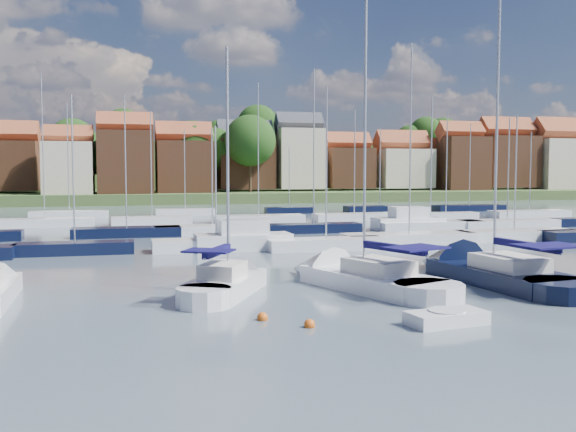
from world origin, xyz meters
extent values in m
plane|color=#4F5E6B|center=(0.00, 40.00, 0.00)|extent=(260.00, 260.00, 0.00)
cube|color=white|center=(-9.15, 3.61, 0.25)|extent=(4.84, 6.27, 1.20)
cone|color=white|center=(-7.46, 6.83, 0.25)|extent=(3.45, 3.62, 2.42)
cylinder|color=white|center=(-10.49, 1.04, 0.25)|extent=(3.27, 3.27, 1.20)
cube|color=silver|center=(-9.33, 3.25, 1.20)|extent=(2.62, 2.93, 0.70)
cylinder|color=#B2B2B7|center=(-8.96, 3.97, 6.23)|extent=(0.14, 0.14, 10.75)
cylinder|color=#B2B2B7|center=(-9.71, 2.54, 2.05)|extent=(1.58, 2.90, 0.10)
cube|color=#100D42|center=(-9.71, 2.54, 2.20)|extent=(1.69, 2.85, 0.35)
cube|color=#100D42|center=(-10.20, 1.61, 2.35)|extent=(2.50, 2.24, 0.08)
cube|color=white|center=(-2.02, 3.12, 0.25)|extent=(5.62, 8.16, 1.20)
cone|color=white|center=(-3.70, 7.52, 0.25)|extent=(4.24, 4.54, 3.14)
cylinder|color=white|center=(-0.68, -0.40, 0.25)|extent=(4.05, 4.05, 1.20)
cube|color=silver|center=(-1.83, 2.63, 1.20)|extent=(3.17, 3.72, 0.70)
cylinder|color=#B2B2B7|center=(-2.21, 3.61, 7.83)|extent=(0.14, 0.14, 13.96)
cylinder|color=#B2B2B7|center=(-1.46, 1.66, 2.05)|extent=(1.59, 3.95, 0.10)
cube|color=#100D42|center=(-1.46, 1.66, 2.20)|extent=(1.70, 3.82, 0.35)
cube|color=#100D42|center=(-0.97, 0.38, 2.35)|extent=(3.17, 2.71, 0.08)
cube|color=black|center=(5.00, 2.80, 0.25)|extent=(4.45, 8.78, 1.20)
cone|color=black|center=(4.40, 8.04, 0.25)|extent=(3.96, 4.47, 3.51)
cylinder|color=black|center=(5.48, -1.39, 0.25)|extent=(3.89, 3.89, 1.20)
cube|color=silver|center=(5.07, 2.22, 1.20)|extent=(2.84, 3.77, 0.70)
cylinder|color=#B2B2B7|center=(4.94, 3.38, 8.83)|extent=(0.14, 0.14, 15.97)
cylinder|color=#B2B2B7|center=(5.20, 1.06, 2.05)|extent=(0.63, 4.66, 0.10)
cube|color=#100D42|center=(5.20, 1.06, 2.20)|extent=(0.81, 4.45, 0.35)
cube|color=#100D42|center=(5.38, -0.46, 2.35)|extent=(3.21, 2.43, 0.08)
cube|color=white|center=(-1.95, -4.38, 0.22)|extent=(3.23, 1.86, 0.60)
cylinder|color=white|center=(-1.95, -4.38, 0.38)|extent=(1.42, 1.42, 0.38)
sphere|color=#D85914|center=(-7.10, -3.50, 0.00)|extent=(0.43, 0.43, 0.43)
sphere|color=#D85914|center=(-8.57, -1.94, 0.00)|extent=(0.43, 0.43, 0.43)
sphere|color=#D85914|center=(-0.52, -3.59, 0.00)|extent=(0.53, 0.53, 0.53)
sphere|color=beige|center=(3.82, 5.43, 0.00)|extent=(0.45, 0.45, 0.45)
cube|color=black|center=(-17.11, 20.54, 0.35)|extent=(8.01, 2.24, 1.00)
cylinder|color=#B2B2B7|center=(-17.11, 20.54, 5.93)|extent=(0.12, 0.12, 10.16)
cube|color=white|center=(-7.27, 20.20, 0.35)|extent=(9.22, 2.58, 1.00)
cylinder|color=#B2B2B7|center=(-7.27, 20.20, 4.94)|extent=(0.12, 0.12, 8.18)
cube|color=white|center=(0.63, 18.61, 0.35)|extent=(8.78, 2.46, 1.00)
cylinder|color=#B2B2B7|center=(0.63, 18.61, 6.38)|extent=(0.12, 0.12, 11.06)
cube|color=white|center=(8.23, 20.67, 0.35)|extent=(10.79, 3.02, 1.00)
cylinder|color=#B2B2B7|center=(8.23, 20.67, 8.29)|extent=(0.12, 0.12, 14.87)
cube|color=white|center=(17.98, 21.03, 0.35)|extent=(10.13, 2.84, 1.00)
cylinder|color=#B2B2B7|center=(17.98, 21.03, 5.65)|extent=(0.12, 0.12, 9.59)
cube|color=white|center=(-5.31, 20.00, 0.50)|extent=(7.00, 2.60, 1.40)
cube|color=white|center=(-5.31, 20.00, 1.60)|extent=(3.50, 2.20, 1.30)
cube|color=black|center=(-13.55, 31.64, 0.35)|extent=(9.30, 2.60, 1.00)
cylinder|color=#B2B2B7|center=(-13.55, 31.64, 6.59)|extent=(0.12, 0.12, 11.48)
cube|color=white|center=(-5.94, 32.01, 0.35)|extent=(10.40, 2.91, 1.00)
cylinder|color=#B2B2B7|center=(-5.94, 32.01, 5.24)|extent=(0.12, 0.12, 8.77)
cube|color=black|center=(3.48, 31.28, 0.35)|extent=(8.80, 2.46, 1.00)
cylinder|color=#B2B2B7|center=(3.48, 31.28, 8.01)|extent=(0.12, 0.12, 14.33)
cube|color=white|center=(15.40, 31.16, 0.35)|extent=(10.73, 3.00, 1.00)
cylinder|color=#B2B2B7|center=(15.40, 31.16, 6.92)|extent=(0.12, 0.12, 12.14)
cube|color=white|center=(23.82, 30.97, 0.35)|extent=(10.48, 2.93, 1.00)
cylinder|color=#B2B2B7|center=(23.82, 30.97, 5.99)|extent=(0.12, 0.12, 10.28)
cube|color=white|center=(13.46, 32.00, 0.50)|extent=(7.00, 2.60, 1.40)
cube|color=white|center=(13.46, 32.00, 1.60)|extent=(3.50, 2.20, 1.30)
cube|color=white|center=(-21.71, 44.21, 0.35)|extent=(9.71, 2.72, 1.00)
cylinder|color=#B2B2B7|center=(-21.71, 44.21, 8.29)|extent=(0.12, 0.12, 14.88)
cube|color=white|center=(-10.84, 44.51, 0.35)|extent=(8.49, 2.38, 1.00)
cylinder|color=#B2B2B7|center=(-10.84, 44.51, 6.51)|extent=(0.12, 0.12, 11.31)
cube|color=white|center=(0.79, 43.78, 0.35)|extent=(10.16, 2.85, 1.00)
cylinder|color=#B2B2B7|center=(0.79, 43.78, 8.15)|extent=(0.12, 0.12, 14.59)
cube|color=white|center=(12.17, 43.90, 0.35)|extent=(9.53, 2.67, 1.00)
cylinder|color=#B2B2B7|center=(12.17, 43.90, 6.81)|extent=(0.12, 0.12, 11.91)
cube|color=white|center=(23.16, 42.50, 0.35)|extent=(7.62, 2.13, 1.00)
cylinder|color=#B2B2B7|center=(23.16, 42.50, 6.91)|extent=(0.12, 0.12, 12.13)
cube|color=white|center=(35.22, 43.59, 0.35)|extent=(10.17, 2.85, 1.00)
cylinder|color=#B2B2B7|center=(35.22, 43.59, 5.72)|extent=(0.12, 0.12, 9.73)
cube|color=white|center=(-20.26, 56.56, 0.35)|extent=(9.24, 2.59, 1.00)
cylinder|color=#B2B2B7|center=(-20.26, 56.56, 7.43)|extent=(0.12, 0.12, 13.17)
cube|color=white|center=(-6.08, 57.30, 0.35)|extent=(7.57, 2.12, 1.00)
cylinder|color=#B2B2B7|center=(-6.08, 57.30, 5.97)|extent=(0.12, 0.12, 10.24)
cube|color=black|center=(7.88, 57.47, 0.35)|extent=(6.58, 1.84, 1.00)
cylinder|color=#B2B2B7|center=(7.88, 57.47, 4.85)|extent=(0.12, 0.12, 8.01)
cube|color=black|center=(20.94, 57.40, 0.35)|extent=(9.92, 2.78, 1.00)
cylinder|color=#B2B2B7|center=(20.94, 57.40, 6.31)|extent=(0.12, 0.12, 10.92)
cube|color=black|center=(34.28, 56.37, 0.35)|extent=(10.55, 2.95, 1.00)
cylinder|color=#B2B2B7|center=(34.28, 56.37, 6.61)|extent=(0.12, 0.12, 11.51)
cube|color=#4A5A2D|center=(0.00, 117.00, 0.30)|extent=(200.00, 70.00, 3.00)
cube|color=#4A5A2D|center=(0.00, 142.00, 5.00)|extent=(200.00, 60.00, 14.00)
cube|color=brown|center=(-33.65, 97.79, 6.56)|extent=(10.37, 9.97, 8.73)
cube|color=brown|center=(-33.65, 97.79, 12.20)|extent=(10.57, 5.13, 5.13)
cube|color=beige|center=(-22.74, 89.00, 6.08)|extent=(8.09, 8.80, 8.96)
cube|color=brown|center=(-22.74, 89.00, 11.55)|extent=(8.25, 4.00, 4.00)
cube|color=brown|center=(-13.35, 89.94, 7.08)|extent=(9.36, 10.17, 10.97)
cube|color=brown|center=(-13.35, 89.94, 13.72)|extent=(9.54, 4.63, 4.63)
cube|color=brown|center=(-3.04, 91.65, 6.31)|extent=(9.90, 8.56, 9.42)
cube|color=brown|center=(-3.04, 91.65, 12.23)|extent=(10.10, 4.90, 4.90)
cube|color=brown|center=(9.10, 96.65, 6.95)|extent=(10.59, 8.93, 9.49)
cube|color=#383A42|center=(9.10, 96.65, 12.99)|extent=(10.80, 5.24, 5.24)
cube|color=beige|center=(19.71, 95.80, 8.02)|extent=(9.01, 8.61, 11.65)
cube|color=#383A42|center=(19.71, 95.80, 14.95)|extent=(9.19, 4.46, 4.46)
cube|color=brown|center=(30.17, 97.00, 6.20)|extent=(9.10, 9.34, 8.00)
cube|color=brown|center=(30.17, 97.00, 11.32)|extent=(9.28, 4.50, 4.50)
cube|color=beige|center=(41.95, 96.59, 6.14)|extent=(10.86, 9.59, 7.88)
cube|color=brown|center=(41.95, 96.59, 11.41)|extent=(11.07, 5.37, 5.37)
cube|color=brown|center=(53.76, 93.92, 7.09)|extent=(9.18, 9.96, 10.97)
cube|color=brown|center=(53.76, 93.92, 13.70)|extent=(9.36, 4.54, 4.54)
cube|color=brown|center=(65.18, 95.21, 7.58)|extent=(11.39, 9.67, 10.76)
cube|color=brown|center=(65.18, 95.21, 14.36)|extent=(11.62, 5.64, 5.64)
cube|color=beige|center=(78.01, 93.34, 7.00)|extent=(12.95, 8.52, 10.80)
cube|color=brown|center=(78.01, 93.34, 13.99)|extent=(13.21, 6.41, 6.41)
cylinder|color=#382619|center=(56.77, 115.51, 8.51)|extent=(0.50, 0.50, 4.47)
sphere|color=#254716|center=(56.77, 115.51, 14.58)|extent=(8.18, 8.18, 8.18)
cylinder|color=#382619|center=(3.46, 95.93, 3.83)|extent=(0.50, 0.50, 4.46)
sphere|color=#254716|center=(3.46, 95.93, 9.88)|extent=(8.15, 8.15, 8.15)
cylinder|color=#382619|center=(15.22, 113.68, 8.58)|extent=(0.50, 0.50, 5.15)
sphere|color=#254716|center=(15.22, 113.68, 15.56)|extent=(9.41, 9.41, 9.41)
cylinder|color=#382619|center=(-13.54, 116.31, 8.68)|extent=(0.50, 0.50, 4.56)
sphere|color=#254716|center=(-13.54, 116.31, 14.87)|extent=(8.34, 8.34, 8.34)
cylinder|color=#382619|center=(-23.24, 105.25, 4.18)|extent=(0.50, 0.50, 5.15)
sphere|color=#254716|center=(-23.24, 105.25, 11.17)|extent=(9.42, 9.42, 9.42)
cylinder|color=#382619|center=(13.76, 104.71, 3.48)|extent=(0.50, 0.50, 3.77)
sphere|color=#254716|center=(13.76, 104.71, 8.60)|extent=(6.89, 6.89, 6.89)
cylinder|color=#382619|center=(9.05, 90.94, 4.21)|extent=(0.50, 0.50, 5.21)
sphere|color=#254716|center=(9.05, 90.94, 11.28)|extent=(9.53, 9.53, 9.53)
cylinder|color=#382619|center=(61.93, 101.62, 3.09)|extent=(0.50, 0.50, 2.97)
sphere|color=#254716|center=(61.93, 101.62, 7.12)|extent=(5.44, 5.44, 5.44)
cylinder|color=#382619|center=(-1.15, 93.75, 4.02)|extent=(0.50, 0.50, 4.84)
sphere|color=#254716|center=(-1.15, 93.75, 10.59)|extent=(8.85, 8.85, 8.85)
cylinder|color=#382619|center=(52.68, 115.72, 8.17)|extent=(0.50, 0.50, 3.72)
sphere|color=#254716|center=(52.68, 115.72, 13.21)|extent=(6.80, 6.80, 6.80)
cylinder|color=#382619|center=(54.05, 94.13, 3.62)|extent=(0.50, 0.50, 4.05)
sphere|color=#254716|center=(54.05, 94.13, 9.11)|extent=(7.40, 7.40, 7.40)
cylinder|color=#382619|center=(6.84, 113.29, 7.91)|extent=(0.50, 0.50, 3.93)
sphere|color=#254716|center=(6.84, 113.29, 13.24)|extent=(7.19, 7.19, 7.19)
cylinder|color=#382619|center=(30.65, 100.17, 3.51)|extent=(0.50, 0.50, 3.82)
sphere|color=#254716|center=(30.65, 100.17, 8.70)|extent=(6.99, 6.99, 6.99)
cylinder|color=#382619|center=(-17.44, 93.12, 3.34)|extent=(0.50, 0.50, 3.48)
sphere|color=#254716|center=(-17.44, 93.12, 8.07)|extent=(6.37, 6.37, 6.37)
cylinder|color=#382619|center=(57.51, 102.81, 3.09)|extent=(0.50, 0.50, 2.99)
sphere|color=#254716|center=(57.51, 102.81, 7.14)|extent=(5.46, 5.46, 5.46)
cylinder|color=#382619|center=(3.61, 99.04, 3.22)|extent=(0.50, 0.50, 3.25)
sphere|color=#254716|center=(3.61, 99.04, 7.63)|extent=(5.94, 5.94, 5.94)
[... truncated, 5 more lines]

